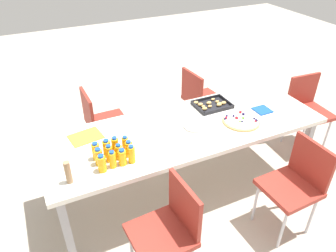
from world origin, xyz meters
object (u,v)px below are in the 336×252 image
(chair_far_right, at_px, (200,97))
(juice_bottle_11, at_px, (125,144))
(party_table, at_px, (186,133))
(snack_tray, at_px, (211,105))
(plate_stack, at_px, (195,126))
(paper_folder, at_px, (86,137))
(juice_bottle_10, at_px, (115,146))
(chair_near_left, at_px, (169,226))
(juice_bottle_3, at_px, (132,154))
(fruit_pizza, at_px, (241,121))
(juice_bottle_0, at_px, (102,164))
(juice_bottle_7, at_px, (129,149))
(napkin_stack, at_px, (262,110))
(chair_end, at_px, (307,106))
(chair_near_right, at_px, (297,181))
(juice_bottle_9, at_px, (107,148))
(cardboard_tube, at_px, (68,172))
(juice_bottle_4, at_px, (99,157))
(chair_far_left, at_px, (101,120))
(juice_bottle_6, at_px, (119,152))
(juice_bottle_2, at_px, (122,157))
(juice_bottle_1, at_px, (113,160))
(juice_bottle_5, at_px, (109,154))
(juice_bottle_8, at_px, (96,151))

(chair_far_right, bearing_deg, juice_bottle_11, -58.84)
(party_table, bearing_deg, snack_tray, 29.64)
(plate_stack, height_order, paper_folder, plate_stack)
(party_table, distance_m, juice_bottle_10, 0.68)
(chair_near_left, height_order, paper_folder, chair_near_left)
(juice_bottle_3, height_order, fruit_pizza, juice_bottle_3)
(juice_bottle_0, height_order, paper_folder, juice_bottle_0)
(juice_bottle_7, xyz_separation_m, napkin_stack, (1.36, 0.11, -0.06))
(chair_end, height_order, chair_near_right, same)
(juice_bottle_9, bearing_deg, cardboard_tube, -151.09)
(fruit_pizza, relative_size, snack_tray, 0.98)
(juice_bottle_3, relative_size, napkin_stack, 1.00)
(chair_far_right, xyz_separation_m, plate_stack, (-0.54, -0.83, 0.24))
(party_table, relative_size, plate_stack, 12.76)
(juice_bottle_4, xyz_separation_m, juice_bottle_9, (0.08, 0.07, 0.00))
(chair_far_left, bearing_deg, cardboard_tube, -25.79)
(cardboard_tube, bearing_deg, snack_tray, 18.86)
(cardboard_tube, bearing_deg, paper_folder, 65.70)
(juice_bottle_4, distance_m, snack_tray, 1.27)
(juice_bottle_4, height_order, snack_tray, juice_bottle_4)
(chair_near_right, bearing_deg, fruit_pizza, 8.79)
(party_table, xyz_separation_m, chair_near_right, (0.60, -0.76, -0.17))
(chair_end, distance_m, chair_near_right, 1.30)
(juice_bottle_9, relative_size, juice_bottle_11, 1.07)
(snack_tray, bearing_deg, juice_bottle_6, -159.68)
(cardboard_tube, bearing_deg, juice_bottle_6, 14.81)
(juice_bottle_0, height_order, juice_bottle_9, juice_bottle_9)
(chair_near_left, relative_size, juice_bottle_11, 6.05)
(cardboard_tube, distance_m, paper_folder, 0.54)
(fruit_pizza, bearing_deg, party_table, 164.43)
(juice_bottle_2, relative_size, juice_bottle_10, 0.91)
(juice_bottle_2, distance_m, napkin_stack, 1.45)
(juice_bottle_4, bearing_deg, juice_bottle_9, 42.10)
(plate_stack, bearing_deg, juice_bottle_9, -175.69)
(chair_near_right, distance_m, juice_bottle_1, 1.46)
(chair_end, distance_m, fruit_pizza, 1.14)
(juice_bottle_11, relative_size, napkin_stack, 0.91)
(chair_far_left, bearing_deg, juice_bottle_2, -6.21)
(chair_end, xyz_separation_m, chair_near_left, (-2.08, -0.84, 0.00))
(juice_bottle_2, relative_size, napkin_stack, 0.90)
(chair_end, distance_m, juice_bottle_7, 2.19)
(juice_bottle_1, height_order, snack_tray, juice_bottle_1)
(juice_bottle_11, bearing_deg, snack_tray, 18.20)
(juice_bottle_9, height_order, juice_bottle_11, juice_bottle_9)
(juice_bottle_1, relative_size, juice_bottle_5, 0.98)
(plate_stack, xyz_separation_m, cardboard_tube, (-1.12, -0.24, 0.08))
(juice_bottle_2, relative_size, juice_bottle_11, 0.99)
(juice_bottle_4, xyz_separation_m, juice_bottle_11, (0.23, 0.07, -0.00))
(juice_bottle_8, distance_m, snack_tray, 1.25)
(chair_end, distance_m, chair_far_right, 1.19)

